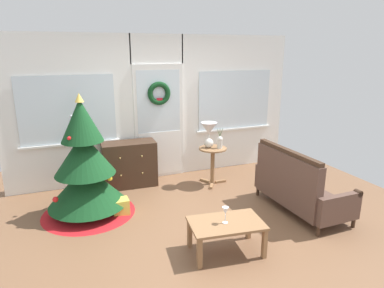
{
  "coord_description": "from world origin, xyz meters",
  "views": [
    {
      "loc": [
        -1.66,
        -3.78,
        2.3
      ],
      "look_at": [
        0.05,
        0.55,
        1.0
      ],
      "focal_mm": 31.98,
      "sensor_mm": 36.0,
      "label": 1
    }
  ],
  "objects_px": {
    "gift_box": "(121,207)",
    "settee_sofa": "(297,187)",
    "table_lamp": "(209,132)",
    "dresser_cabinet": "(129,164)",
    "side_table": "(213,158)",
    "flower_vase": "(220,142)",
    "coffee_table": "(226,226)",
    "christmas_tree": "(86,171)",
    "wine_glass": "(225,211)"
  },
  "relations": [
    {
      "from": "christmas_tree",
      "to": "settee_sofa",
      "type": "relative_size",
      "value": 1.15
    },
    {
      "from": "gift_box",
      "to": "settee_sofa",
      "type": "bearing_deg",
      "value": -19.22
    },
    {
      "from": "dresser_cabinet",
      "to": "coffee_table",
      "type": "relative_size",
      "value": 1.02
    },
    {
      "from": "side_table",
      "to": "christmas_tree",
      "type": "bearing_deg",
      "value": -170.48
    },
    {
      "from": "christmas_tree",
      "to": "table_lamp",
      "type": "bearing_deg",
      "value": 10.86
    },
    {
      "from": "side_table",
      "to": "table_lamp",
      "type": "height_order",
      "value": "table_lamp"
    },
    {
      "from": "side_table",
      "to": "coffee_table",
      "type": "xyz_separation_m",
      "value": [
        -0.74,
        -1.97,
        -0.14
      ]
    },
    {
      "from": "table_lamp",
      "to": "wine_glass",
      "type": "xyz_separation_m",
      "value": [
        -0.7,
        -2.02,
        -0.42
      ]
    },
    {
      "from": "coffee_table",
      "to": "gift_box",
      "type": "xyz_separation_m",
      "value": [
        -0.97,
        1.41,
        -0.22
      ]
    },
    {
      "from": "dresser_cabinet",
      "to": "gift_box",
      "type": "bearing_deg",
      "value": -108.81
    },
    {
      "from": "table_lamp",
      "to": "gift_box",
      "type": "xyz_separation_m",
      "value": [
        -1.65,
        -0.6,
        -0.83
      ]
    },
    {
      "from": "christmas_tree",
      "to": "wine_glass",
      "type": "bearing_deg",
      "value": -49.79
    },
    {
      "from": "dresser_cabinet",
      "to": "settee_sofa",
      "type": "bearing_deg",
      "value": -42.32
    },
    {
      "from": "christmas_tree",
      "to": "wine_glass",
      "type": "distance_m",
      "value": 2.13
    },
    {
      "from": "table_lamp",
      "to": "coffee_table",
      "type": "bearing_deg",
      "value": -108.62
    },
    {
      "from": "flower_vase",
      "to": "coffee_table",
      "type": "xyz_separation_m",
      "value": [
        -0.84,
        -1.91,
        -0.45
      ]
    },
    {
      "from": "settee_sofa",
      "to": "table_lamp",
      "type": "bearing_deg",
      "value": 117.5
    },
    {
      "from": "settee_sofa",
      "to": "table_lamp",
      "type": "distance_m",
      "value": 1.72
    },
    {
      "from": "table_lamp",
      "to": "flower_vase",
      "type": "distance_m",
      "value": 0.25
    },
    {
      "from": "flower_vase",
      "to": "christmas_tree",
      "type": "bearing_deg",
      "value": -172.41
    },
    {
      "from": "christmas_tree",
      "to": "gift_box",
      "type": "height_order",
      "value": "christmas_tree"
    },
    {
      "from": "dresser_cabinet",
      "to": "wine_glass",
      "type": "bearing_deg",
      "value": -76.28
    },
    {
      "from": "flower_vase",
      "to": "wine_glass",
      "type": "distance_m",
      "value": 2.12
    },
    {
      "from": "side_table",
      "to": "coffee_table",
      "type": "height_order",
      "value": "side_table"
    },
    {
      "from": "side_table",
      "to": "wine_glass",
      "type": "xyz_separation_m",
      "value": [
        -0.76,
        -1.98,
        0.06
      ]
    },
    {
      "from": "dresser_cabinet",
      "to": "christmas_tree",
      "type": "bearing_deg",
      "value": -133.29
    },
    {
      "from": "settee_sofa",
      "to": "flower_vase",
      "type": "bearing_deg",
      "value": 113.74
    },
    {
      "from": "christmas_tree",
      "to": "settee_sofa",
      "type": "height_order",
      "value": "christmas_tree"
    },
    {
      "from": "wine_glass",
      "to": "gift_box",
      "type": "height_order",
      "value": "wine_glass"
    },
    {
      "from": "settee_sofa",
      "to": "coffee_table",
      "type": "distance_m",
      "value": 1.54
    },
    {
      "from": "dresser_cabinet",
      "to": "flower_vase",
      "type": "bearing_deg",
      "value": -19.82
    },
    {
      "from": "christmas_tree",
      "to": "settee_sofa",
      "type": "xyz_separation_m",
      "value": [
        2.82,
        -1.04,
        -0.26
      ]
    },
    {
      "from": "settee_sofa",
      "to": "table_lamp",
      "type": "height_order",
      "value": "table_lamp"
    },
    {
      "from": "gift_box",
      "to": "dresser_cabinet",
      "type": "bearing_deg",
      "value": 71.19
    },
    {
      "from": "side_table",
      "to": "settee_sofa",
      "type": "bearing_deg",
      "value": -63.78
    },
    {
      "from": "christmas_tree",
      "to": "dresser_cabinet",
      "type": "distance_m",
      "value": 1.16
    },
    {
      "from": "dresser_cabinet",
      "to": "wine_glass",
      "type": "relative_size",
      "value": 4.7
    },
    {
      "from": "dresser_cabinet",
      "to": "flower_vase",
      "type": "xyz_separation_m",
      "value": [
        1.46,
        -0.53,
        0.39
      ]
    },
    {
      "from": "table_lamp",
      "to": "dresser_cabinet",
      "type": "bearing_deg",
      "value": 161.85
    },
    {
      "from": "table_lamp",
      "to": "wine_glass",
      "type": "height_order",
      "value": "table_lamp"
    },
    {
      "from": "settee_sofa",
      "to": "side_table",
      "type": "height_order",
      "value": "settee_sofa"
    },
    {
      "from": "side_table",
      "to": "gift_box",
      "type": "bearing_deg",
      "value": -161.77
    },
    {
      "from": "flower_vase",
      "to": "coffee_table",
      "type": "relative_size",
      "value": 0.39
    },
    {
      "from": "coffee_table",
      "to": "flower_vase",
      "type": "bearing_deg",
      "value": 66.33
    },
    {
      "from": "gift_box",
      "to": "side_table",
      "type": "bearing_deg",
      "value": 18.23
    },
    {
      "from": "settee_sofa",
      "to": "gift_box",
      "type": "xyz_separation_m",
      "value": [
        -2.4,
        0.84,
        -0.26
      ]
    },
    {
      "from": "coffee_table",
      "to": "wine_glass",
      "type": "distance_m",
      "value": 0.2
    },
    {
      "from": "table_lamp",
      "to": "flower_vase",
      "type": "xyz_separation_m",
      "value": [
        0.16,
        -0.1,
        -0.17
      ]
    },
    {
      "from": "flower_vase",
      "to": "table_lamp",
      "type": "bearing_deg",
      "value": 147.99
    },
    {
      "from": "dresser_cabinet",
      "to": "side_table",
      "type": "height_order",
      "value": "dresser_cabinet"
    }
  ]
}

